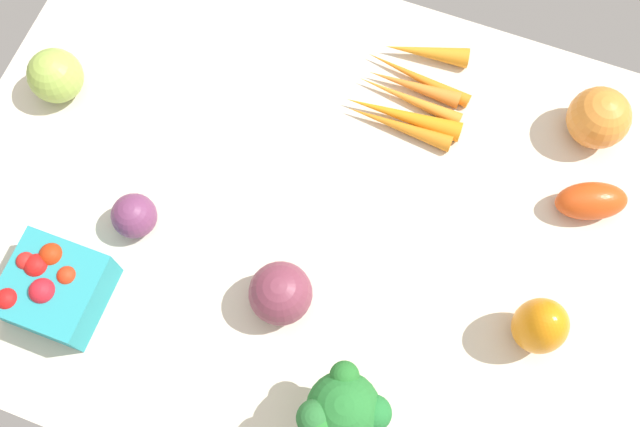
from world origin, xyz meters
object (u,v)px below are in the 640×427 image
(bell_pepper_orange, at_px, (540,326))
(carrot_bunch, at_px, (411,94))
(heirloom_tomato_orange, at_px, (599,118))
(berry_basket, at_px, (53,287))
(red_onion_center, at_px, (281,293))
(heirloom_tomato_green, at_px, (55,76))
(roma_tomato, at_px, (591,201))
(broccoli_head, at_px, (342,410))
(red_onion_near_basket, at_px, (134,216))

(bell_pepper_orange, height_order, carrot_bunch, bell_pepper_orange)
(heirloom_tomato_orange, xyz_separation_m, berry_basket, (-0.60, -0.48, -0.01))
(bell_pepper_orange, bearing_deg, heirloom_tomato_orange, 89.22)
(red_onion_center, relative_size, heirloom_tomato_green, 1.05)
(berry_basket, xyz_separation_m, roma_tomato, (0.62, 0.36, -0.01))
(berry_basket, bearing_deg, broccoli_head, -2.63)
(heirloom_tomato_green, height_order, broccoli_head, broccoli_head)
(heirloom_tomato_green, relative_size, berry_basket, 0.66)
(berry_basket, distance_m, roma_tomato, 0.72)
(bell_pepper_orange, relative_size, red_onion_center, 1.25)
(roma_tomato, xyz_separation_m, broccoli_head, (-0.22, -0.38, 0.06))
(bell_pepper_orange, relative_size, roma_tomato, 1.05)
(heirloom_tomato_green, height_order, berry_basket, berry_basket)
(broccoli_head, bearing_deg, heirloom_tomato_green, 151.28)
(heirloom_tomato_green, bearing_deg, roma_tomato, 6.41)
(red_onion_center, bearing_deg, heirloom_tomato_orange, 50.12)
(berry_basket, relative_size, roma_tomato, 1.21)
(heirloom_tomato_orange, height_order, broccoli_head, broccoli_head)
(heirloom_tomato_green, relative_size, broccoli_head, 0.63)
(heirloom_tomato_orange, bearing_deg, broccoli_head, -111.93)
(heirloom_tomato_orange, relative_size, carrot_bunch, 0.51)
(heirloom_tomato_green, bearing_deg, red_onion_near_basket, -38.03)
(heirloom_tomato_orange, relative_size, bell_pepper_orange, 0.84)
(carrot_bunch, height_order, heirloom_tomato_green, heirloom_tomato_green)
(roma_tomato, bearing_deg, carrot_bunch, -38.69)
(red_onion_near_basket, height_order, red_onion_center, red_onion_center)
(bell_pepper_orange, distance_m, carrot_bunch, 0.38)
(carrot_bunch, xyz_separation_m, heirloom_tomato_green, (-0.48, -0.16, 0.03))
(red_onion_near_basket, bearing_deg, carrot_bunch, 47.58)
(red_onion_near_basket, distance_m, red_onion_center, 0.23)
(red_onion_center, bearing_deg, red_onion_near_basket, 171.69)
(heirloom_tomato_green, relative_size, roma_tomato, 0.80)
(berry_basket, height_order, broccoli_head, broccoli_head)
(heirloom_tomato_orange, distance_m, berry_basket, 0.77)
(broccoli_head, bearing_deg, carrot_bunch, 97.10)
(red_onion_near_basket, xyz_separation_m, red_onion_center, (0.22, -0.03, 0.01))
(broccoli_head, bearing_deg, roma_tomato, 59.67)
(bell_pepper_orange, xyz_separation_m, carrot_bunch, (-0.25, 0.28, -0.04))
(red_onion_near_basket, height_order, broccoli_head, broccoli_head)
(heirloom_tomato_orange, height_order, heirloom_tomato_green, heirloom_tomato_orange)
(carrot_bunch, relative_size, roma_tomato, 1.75)
(red_onion_near_basket, xyz_separation_m, roma_tomato, (0.57, 0.24, -0.00))
(red_onion_center, distance_m, broccoli_head, 0.17)
(bell_pepper_orange, height_order, berry_basket, bell_pepper_orange)
(red_onion_center, distance_m, berry_basket, 0.29)
(red_onion_center, height_order, roma_tomato, red_onion_center)
(red_onion_near_basket, distance_m, bell_pepper_orange, 0.54)
(red_onion_center, xyz_separation_m, roma_tomato, (0.34, 0.27, -0.02))
(heirloom_tomato_orange, height_order, roma_tomato, heirloom_tomato_orange)
(heirloom_tomato_green, distance_m, berry_basket, 0.31)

